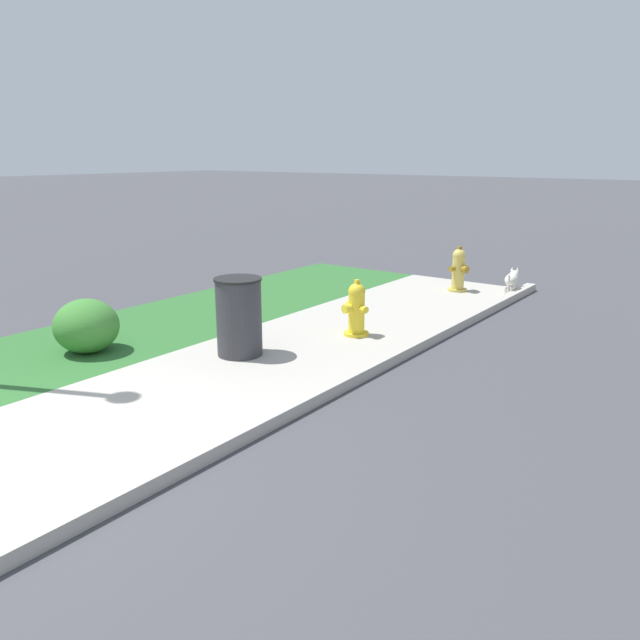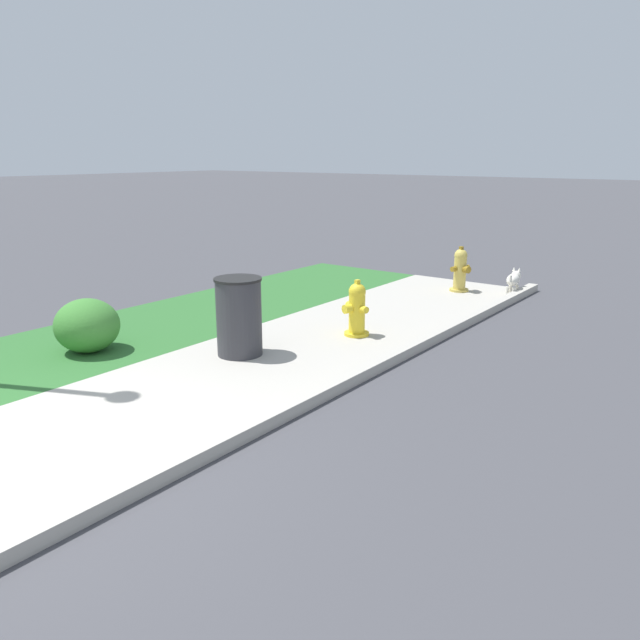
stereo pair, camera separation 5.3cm
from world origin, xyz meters
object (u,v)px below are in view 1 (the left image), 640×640
Objects in this scene: trash_bin at (239,317)px; shrub_bush_near_lamp at (86,326)px; small_white_dog at (512,280)px; fire_hydrant_far_end at (459,270)px; fire_hydrant_near_corner at (356,309)px.

trash_bin is 1.22× the size of shrub_bush_near_lamp.
small_white_dog is 0.60× the size of trash_bin.
trash_bin is (-4.86, 0.60, 0.09)m from fire_hydrant_far_end.
small_white_dog is at bearing -26.14° from shrub_bush_near_lamp.
small_white_dog is 6.85m from shrub_bush_near_lamp.
small_white_dog is at bearing -83.32° from fire_hydrant_near_corner.
fire_hydrant_near_corner is at bearing -41.76° from shrub_bush_near_lamp.
shrub_bush_near_lamp is (-6.15, 3.02, 0.07)m from small_white_dog.
fire_hydrant_near_corner is 3.37m from shrub_bush_near_lamp.
fire_hydrant_near_corner is 0.98× the size of shrub_bush_near_lamp.
fire_hydrant_near_corner is 3.73m from small_white_dog.
fire_hydrant_far_end is 1.05× the size of fire_hydrant_near_corner.
fire_hydrant_far_end is 3.35m from fire_hydrant_near_corner.
small_white_dog is 5.36m from trash_bin.
fire_hydrant_near_corner is (-3.34, -0.07, -0.02)m from fire_hydrant_far_end.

